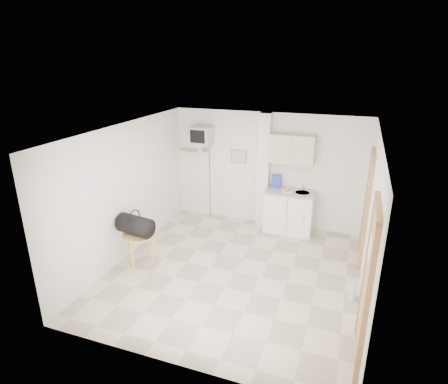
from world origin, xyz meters
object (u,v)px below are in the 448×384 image
(duffel_bag, at_px, (135,225))
(round_table, at_px, (139,239))
(water_bottle, at_px, (353,292))
(crt_television, at_px, (201,136))

(duffel_bag, bearing_deg, round_table, 43.46)
(duffel_bag, bearing_deg, water_bottle, 14.53)
(round_table, xyz_separation_m, duffel_bag, (-0.04, -0.03, 0.27))
(water_bottle, bearing_deg, crt_television, 147.81)
(crt_television, xyz_separation_m, round_table, (-0.20, -2.41, -1.38))
(round_table, height_order, water_bottle, round_table)
(round_table, distance_m, duffel_bag, 0.27)
(crt_television, relative_size, duffel_bag, 3.16)
(duffel_bag, height_order, water_bottle, duffel_bag)
(duffel_bag, bearing_deg, crt_television, 94.58)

